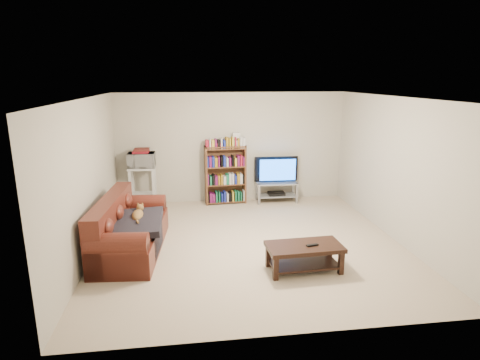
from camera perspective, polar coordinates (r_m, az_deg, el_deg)
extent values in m
plane|color=beige|center=(6.81, 1.30, -8.98)|extent=(5.00, 5.00, 0.00)
plane|color=white|center=(6.26, 1.42, 11.62)|extent=(5.00, 5.00, 0.00)
plane|color=beige|center=(8.86, -1.17, 4.62)|extent=(5.00, 0.00, 5.00)
plane|color=beige|center=(4.09, 6.87, -7.24)|extent=(5.00, 0.00, 5.00)
plane|color=beige|center=(6.53, -20.84, 0.14)|extent=(0.00, 5.00, 5.00)
plane|color=beige|center=(7.25, 21.28, 1.43)|extent=(0.00, 5.00, 5.00)
cube|color=#551F16|center=(6.69, -15.07, -8.12)|extent=(1.05, 2.12, 0.39)
cube|color=#551F16|center=(6.68, -17.86, -6.05)|extent=(0.43, 2.07, 0.86)
cube|color=#551F16|center=(5.86, -16.93, -10.94)|extent=(0.86, 0.31, 0.51)
cube|color=#551F16|center=(7.50, -13.70, -5.07)|extent=(0.86, 0.31, 0.51)
cube|color=black|center=(6.43, -14.64, -5.92)|extent=(0.80, 1.03, 0.18)
cube|color=black|center=(5.86, 9.15, -9.37)|extent=(1.10, 0.58, 0.06)
cube|color=black|center=(5.97, 9.05, -11.65)|extent=(0.99, 0.53, 0.03)
cube|color=black|center=(5.63, 5.10, -12.46)|extent=(0.07, 0.07, 0.33)
cube|color=black|center=(5.93, 14.18, -11.39)|extent=(0.07, 0.07, 0.33)
cube|color=black|center=(5.99, 4.03, -10.71)|extent=(0.07, 0.07, 0.33)
cube|color=black|center=(6.28, 12.61, -9.82)|extent=(0.07, 0.07, 0.33)
cube|color=black|center=(5.83, 10.24, -9.09)|extent=(0.18, 0.08, 0.02)
cube|color=#999EA3|center=(8.92, 5.23, -0.40)|extent=(0.91, 0.42, 0.03)
cube|color=#999EA3|center=(9.00, 5.19, -2.16)|extent=(0.86, 0.40, 0.02)
cube|color=gray|center=(8.74, 2.72, -2.10)|extent=(0.05, 0.05, 0.45)
cube|color=gray|center=(8.91, 8.08, -1.91)|extent=(0.05, 0.05, 0.45)
cube|color=gray|center=(9.07, 2.37, -1.49)|extent=(0.05, 0.05, 0.45)
cube|color=gray|center=(9.23, 7.54, -1.31)|extent=(0.05, 0.05, 0.45)
imported|color=black|center=(8.85, 5.27, 1.45)|extent=(0.97, 0.15, 0.56)
cube|color=black|center=(8.99, 5.19, -1.91)|extent=(0.37, 0.26, 0.06)
cube|color=brown|center=(8.69, -4.84, 0.62)|extent=(0.06, 0.28, 1.28)
cube|color=brown|center=(8.82, 0.64, 0.87)|extent=(0.06, 0.28, 1.28)
cube|color=brown|center=(8.62, -2.12, 4.79)|extent=(0.90, 0.33, 0.03)
cube|color=maroon|center=(8.59, -3.43, 5.08)|extent=(0.27, 0.21, 0.07)
cube|color=silver|center=(8.63, -13.78, 1.67)|extent=(0.56, 0.42, 0.04)
cube|color=silver|center=(8.77, -13.56, -1.94)|extent=(0.51, 0.38, 0.03)
cube|color=silver|center=(8.62, -15.30, -1.48)|extent=(0.05, 0.05, 0.85)
cube|color=silver|center=(8.55, -12.17, -1.41)|extent=(0.05, 0.05, 0.85)
cube|color=silver|center=(8.92, -14.98, -0.92)|extent=(0.05, 0.05, 0.85)
cube|color=silver|center=(8.86, -11.96, -0.85)|extent=(0.05, 0.05, 0.85)
imported|color=silver|center=(8.59, -13.85, 2.78)|extent=(0.56, 0.39, 0.30)
cube|color=maroon|center=(8.56, -13.92, 3.94)|extent=(0.33, 0.29, 0.05)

